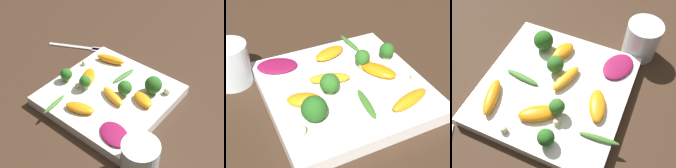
% 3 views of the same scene
% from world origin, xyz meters
% --- Properties ---
extents(ground_plane, '(2.40, 2.40, 0.00)m').
position_xyz_m(ground_plane, '(0.00, 0.00, 0.00)').
color(ground_plane, '#382619').
extents(plate, '(0.28, 0.28, 0.03)m').
position_xyz_m(plate, '(0.00, 0.00, 0.01)').
color(plate, white).
rests_on(plate, ground_plane).
extents(drinking_glass, '(0.07, 0.07, 0.08)m').
position_xyz_m(drinking_glass, '(-0.12, -0.17, 0.04)').
color(drinking_glass, silver).
rests_on(drinking_glass, ground_plane).
extents(radicchio_leaf_0, '(0.07, 0.09, 0.01)m').
position_xyz_m(radicchio_leaf_0, '(-0.10, -0.09, 0.03)').
color(radicchio_leaf_0, maroon).
rests_on(radicchio_leaf_0, plate).
extents(orange_segment_0, '(0.05, 0.06, 0.02)m').
position_xyz_m(orange_segment_0, '(0.02, -0.08, 0.03)').
color(orange_segment_0, orange).
rests_on(orange_segment_0, plate).
extents(orange_segment_1, '(0.04, 0.08, 0.02)m').
position_xyz_m(orange_segment_1, '(0.09, 0.07, 0.04)').
color(orange_segment_1, orange).
rests_on(orange_segment_1, plate).
extents(orange_segment_2, '(0.08, 0.07, 0.02)m').
position_xyz_m(orange_segment_2, '(0.00, 0.07, 0.03)').
color(orange_segment_2, orange).
rests_on(orange_segment_2, plate).
extents(orange_segment_3, '(0.05, 0.07, 0.02)m').
position_xyz_m(orange_segment_3, '(-0.09, 0.01, 0.03)').
color(orange_segment_3, orange).
rests_on(orange_segment_3, plate).
extents(orange_segment_4, '(0.04, 0.08, 0.02)m').
position_xyz_m(orange_segment_4, '(-0.02, -0.02, 0.03)').
color(orange_segment_4, orange).
rests_on(orange_segment_4, plate).
extents(broccoli_floret_0, '(0.03, 0.03, 0.04)m').
position_xyz_m(broccoli_floret_0, '(-0.03, 0.05, 0.05)').
color(broccoli_floret_0, '#84AD5B').
rests_on(broccoli_floret_0, plate).
extents(broccoli_floret_1, '(0.04, 0.04, 0.04)m').
position_xyz_m(broccoli_floret_1, '(0.06, -0.08, 0.05)').
color(broccoli_floret_1, '#7A9E51').
rests_on(broccoli_floret_1, plate).
extents(broccoli_floret_2, '(0.03, 0.03, 0.04)m').
position_xyz_m(broccoli_floret_2, '(0.01, -0.03, 0.05)').
color(broccoli_floret_2, '#84AD5B').
rests_on(broccoli_floret_2, plate).
extents(broccoli_floret_3, '(0.03, 0.03, 0.04)m').
position_xyz_m(broccoli_floret_3, '(-0.04, 0.11, 0.05)').
color(broccoli_floret_3, '#84AD5B').
rests_on(broccoli_floret_3, plate).
extents(arugula_sprig_0, '(0.07, 0.02, 0.01)m').
position_xyz_m(arugula_sprig_0, '(-0.12, 0.07, 0.03)').
color(arugula_sprig_0, '#3D7528').
rests_on(arugula_sprig_0, plate).
extents(arugula_sprig_1, '(0.07, 0.02, 0.01)m').
position_xyz_m(arugula_sprig_1, '(0.07, 0.01, 0.03)').
color(arugula_sprig_1, '#3D7528').
rests_on(arugula_sprig_1, plate).
extents(macadamia_nut_0, '(0.02, 0.02, 0.02)m').
position_xyz_m(macadamia_nut_0, '(0.08, -0.11, 0.03)').
color(macadamia_nut_0, beige).
rests_on(macadamia_nut_0, plate).
extents(macadamia_nut_1, '(0.01, 0.01, 0.01)m').
position_xyz_m(macadamia_nut_1, '(0.04, 0.12, 0.03)').
color(macadamia_nut_1, beige).
rests_on(macadamia_nut_1, plate).
extents(macadamia_nut_2, '(0.01, 0.01, 0.01)m').
position_xyz_m(macadamia_nut_2, '(-0.04, 0.07, 0.03)').
color(macadamia_nut_2, beige).
rests_on(macadamia_nut_2, plate).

